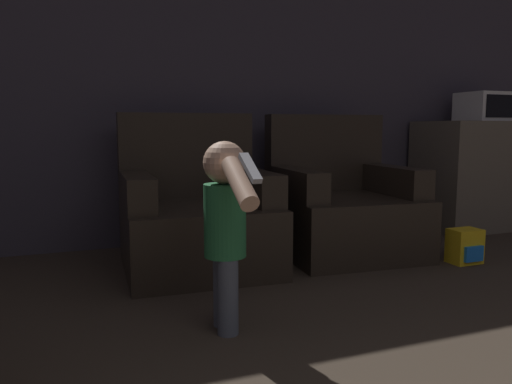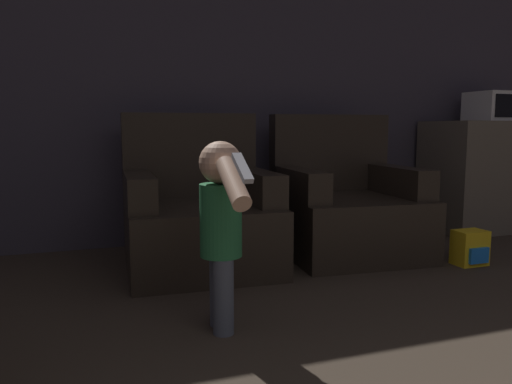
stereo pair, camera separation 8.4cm
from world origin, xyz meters
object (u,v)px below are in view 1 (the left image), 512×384
at_px(armchair_right, 341,207).
at_px(toy_backpack, 465,246).
at_px(armchair_left, 196,217).
at_px(microwave, 488,107).
at_px(person_toddler, 226,221).

xyz_separation_m(armchair_right, toy_backpack, (0.60, -0.57, -0.21)).
bearing_deg(toy_backpack, armchair_left, 161.11).
relative_size(toy_backpack, microwave, 0.47).
xyz_separation_m(armchair_left, armchair_right, (1.07, -0.00, 0.00)).
relative_size(armchair_left, armchair_right, 1.00).
height_order(person_toddler, microwave, microwave).
distance_m(toy_backpack, microwave, 1.71).
bearing_deg(microwave, person_toddler, -154.12).
distance_m(armchair_right, microwave, 1.88).
bearing_deg(toy_backpack, person_toddler, -165.02).
bearing_deg(microwave, armchair_right, -168.30).
relative_size(armchair_left, person_toddler, 1.19).
xyz_separation_m(armchair_right, microwave, (1.69, 0.35, 0.75)).
height_order(toy_backpack, microwave, microwave).
distance_m(armchair_left, toy_backpack, 1.77).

